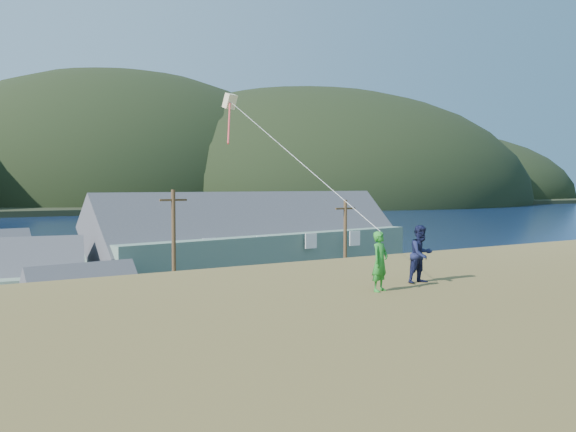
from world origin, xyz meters
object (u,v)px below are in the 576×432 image
object	(u,v)px
shed_palegreen_near	(9,285)
kite_flyer_navy	(421,254)
wharf	(2,271)
lodge	(259,244)
kite_flyer_green	(380,261)
shed_white	(85,303)

from	to	relation	value
shed_palegreen_near	kite_flyer_navy	world-z (taller)	kite_flyer_navy
wharf	lodge	xyz separation A→B (m)	(21.02, -21.79, 3.91)
lodge	kite_flyer_green	distance (m)	39.94
wharf	kite_flyer_navy	world-z (taller)	kite_flyer_navy
wharf	kite_flyer_green	world-z (taller)	kite_flyer_green
shed_palegreen_near	kite_flyer_green	xyz separation A→B (m)	(6.53, -33.52, 5.18)
wharf	kite_flyer_navy	size ratio (longest dim) A/B	16.04
shed_palegreen_near	kite_flyer_navy	xyz separation A→B (m)	(8.33, -33.12, 5.21)
shed_white	kite_flyer_navy	xyz separation A→B (m)	(4.25, -27.03, 5.80)
lodge	kite_flyer_navy	world-z (taller)	lodge
lodge	shed_white	world-z (taller)	lodge
lodge	kite_flyer_navy	distance (m)	38.91
kite_flyer_green	wharf	bearing A→B (deg)	73.91
kite_flyer_green	shed_palegreen_near	bearing A→B (deg)	79.38
wharf	shed_white	distance (m)	31.29
kite_flyer_navy	kite_flyer_green	bearing A→B (deg)	-170.59
shed_white	wharf	bearing A→B (deg)	88.96
shed_white	lodge	bearing A→B (deg)	20.55
wharf	lodge	bearing A→B (deg)	-46.03
lodge	wharf	bearing A→B (deg)	125.13
lodge	shed_white	distance (m)	20.17
shed_white	kite_flyer_navy	size ratio (longest dim) A/B	4.76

